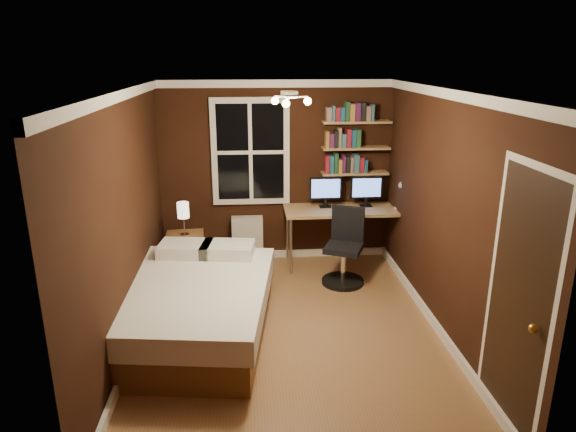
{
  "coord_description": "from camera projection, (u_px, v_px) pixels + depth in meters",
  "views": [
    {
      "loc": [
        -0.4,
        -4.86,
        2.81
      ],
      "look_at": [
        0.03,
        0.45,
        1.13
      ],
      "focal_mm": 32.0,
      "sensor_mm": 36.0,
      "label": 1
    }
  ],
  "objects": [
    {
      "name": "floor",
      "position": [
        289.0,
        330.0,
        5.49
      ],
      "size": [
        4.2,
        4.2,
        0.0
      ],
      "primitive_type": "plane",
      "color": "brown",
      "rests_on": "ground"
    },
    {
      "name": "nightstand",
      "position": [
        186.0,
        256.0,
        6.69
      ],
      "size": [
        0.51,
        0.51,
        0.59
      ],
      "primitive_type": "cube",
      "rotation": [
        0.0,
        0.0,
        0.08
      ],
      "color": "brown",
      "rests_on": "ground"
    },
    {
      "name": "ceiling",
      "position": [
        289.0,
        90.0,
        4.74
      ],
      "size": [
        3.2,
        4.2,
        0.02
      ],
      "primitive_type": "cube",
      "color": "white",
      "rests_on": "wall_back"
    },
    {
      "name": "ceiling_fixture",
      "position": [
        290.0,
        102.0,
        4.67
      ],
      "size": [
        0.44,
        0.44,
        0.18
      ],
      "primitive_type": null,
      "color": "beige",
      "rests_on": "ceiling"
    },
    {
      "name": "wall_back",
      "position": [
        276.0,
        173.0,
        7.11
      ],
      "size": [
        3.2,
        0.04,
        2.5
      ],
      "primitive_type": "cube",
      "color": "black",
      "rests_on": "ground"
    },
    {
      "name": "desk",
      "position": [
        347.0,
        213.0,
        7.01
      ],
      "size": [
        1.7,
        0.64,
        0.81
      ],
      "color": "tan",
      "rests_on": "ground"
    },
    {
      "name": "wall_right",
      "position": [
        444.0,
        215.0,
        5.24
      ],
      "size": [
        0.04,
        4.2,
        2.5
      ],
      "primitive_type": "cube",
      "color": "black",
      "rests_on": "ground"
    },
    {
      "name": "radiator",
      "position": [
        248.0,
        239.0,
        7.25
      ],
      "size": [
        0.43,
        0.15,
        0.65
      ],
      "primitive_type": "cube",
      "color": "silver",
      "rests_on": "ground"
    },
    {
      "name": "wall_left",
      "position": [
        125.0,
        223.0,
        4.99
      ],
      "size": [
        0.04,
        4.2,
        2.5
      ],
      "primitive_type": "cube",
      "color": "black",
      "rests_on": "ground"
    },
    {
      "name": "bed",
      "position": [
        193.0,
        307.0,
        5.33
      ],
      "size": [
        1.8,
        2.31,
        0.72
      ],
      "rotation": [
        0.0,
        0.0,
        -0.13
      ],
      "color": "brown",
      "rests_on": "ground"
    },
    {
      "name": "door",
      "position": [
        517.0,
        305.0,
        3.83
      ],
      "size": [
        0.03,
        0.82,
        2.05
      ],
      "primitive_type": null,
      "color": "black",
      "rests_on": "ground"
    },
    {
      "name": "desk_lamp",
      "position": [
        400.0,
        195.0,
        6.83
      ],
      "size": [
        0.14,
        0.32,
        0.44
      ],
      "primitive_type": null,
      "color": "silver",
      "rests_on": "desk"
    },
    {
      "name": "bookshelf_lower",
      "position": [
        355.0,
        173.0,
        7.08
      ],
      "size": [
        0.92,
        0.22,
        0.03
      ],
      "primitive_type": "cube",
      "color": "tan",
      "rests_on": "wall_back"
    },
    {
      "name": "books_row_lower",
      "position": [
        355.0,
        164.0,
        7.04
      ],
      "size": [
        0.6,
        0.16,
        0.23
      ],
      "primitive_type": null,
      "color": "maroon",
      "rests_on": "bookshelf_lower"
    },
    {
      "name": "bedside_lamp",
      "position": [
        184.0,
        219.0,
        6.54
      ],
      "size": [
        0.15,
        0.15,
        0.43
      ],
      "primitive_type": null,
      "color": "beige",
      "rests_on": "nightstand"
    },
    {
      "name": "books_row_upper",
      "position": [
        357.0,
        112.0,
        6.83
      ],
      "size": [
        0.6,
        0.16,
        0.23
      ],
      "primitive_type": null,
      "color": "#214E2C",
      "rests_on": "bookshelf_upper"
    },
    {
      "name": "office_chair",
      "position": [
        344.0,
        255.0,
        6.54
      ],
      "size": [
        0.58,
        0.58,
        0.98
      ],
      "rotation": [
        0.0,
        0.0,
        -0.41
      ],
      "color": "black",
      "rests_on": "ground"
    },
    {
      "name": "books_row_middle",
      "position": [
        356.0,
        138.0,
        6.94
      ],
      "size": [
        0.48,
        0.16,
        0.23
      ],
      "primitive_type": null,
      "color": "#1A5375",
      "rests_on": "bookshelf_middle"
    },
    {
      "name": "bookshelf_middle",
      "position": [
        356.0,
        148.0,
        6.98
      ],
      "size": [
        0.92,
        0.22,
        0.03
      ],
      "primitive_type": "cube",
      "color": "tan",
      "rests_on": "wall_back"
    },
    {
      "name": "window",
      "position": [
        251.0,
        152.0,
        6.96
      ],
      "size": [
        1.06,
        0.06,
        1.46
      ],
      "primitive_type": "cube",
      "color": "white",
      "rests_on": "wall_back"
    },
    {
      "name": "bookshelf_upper",
      "position": [
        357.0,
        122.0,
        6.87
      ],
      "size": [
        0.92,
        0.22,
        0.03
      ],
      "primitive_type": "cube",
      "color": "tan",
      "rests_on": "wall_back"
    },
    {
      "name": "door_knob",
      "position": [
        533.0,
        328.0,
        3.55
      ],
      "size": [
        0.06,
        0.06,
        0.06
      ],
      "primitive_type": "sphere",
      "color": "gold",
      "rests_on": "door"
    },
    {
      "name": "monitor_left",
      "position": [
        325.0,
        192.0,
        6.99
      ],
      "size": [
        0.44,
        0.12,
        0.42
      ],
      "primitive_type": null,
      "color": "black",
      "rests_on": "desk"
    },
    {
      "name": "monitor_right",
      "position": [
        366.0,
        191.0,
        7.03
      ],
      "size": [
        0.44,
        0.12,
        0.42
      ],
      "primitive_type": null,
      "color": "black",
      "rests_on": "desk"
    }
  ]
}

